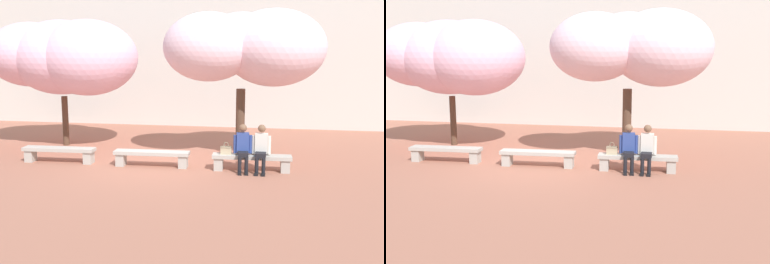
{
  "view_description": "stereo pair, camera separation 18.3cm",
  "coord_description": "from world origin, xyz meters",
  "views": [
    {
      "loc": [
        3.31,
        -12.04,
        3.19
      ],
      "look_at": [
        1.13,
        0.2,
        1.0
      ],
      "focal_mm": 42.0,
      "sensor_mm": 36.0,
      "label": 1
    },
    {
      "loc": [
        3.49,
        -12.01,
        3.19
      ],
      "look_at": [
        1.13,
        0.2,
        1.0
      ],
      "focal_mm": 42.0,
      "sensor_mm": 36.0,
      "label": 2
    }
  ],
  "objects": [
    {
      "name": "person_seated_right",
      "position": [
        3.07,
        -0.05,
        0.7
      ],
      "size": [
        0.51,
        0.69,
        1.29
      ],
      "color": "black",
      "rests_on": "ground"
    },
    {
      "name": "stone_bench_near_west",
      "position": [
        0.0,
        0.0,
        0.31
      ],
      "size": [
        2.16,
        0.5,
        0.45
      ],
      "color": "#ADA89E",
      "rests_on": "ground"
    },
    {
      "name": "cherry_tree_secondary",
      "position": [
        -3.64,
        2.27,
        3.07
      ],
      "size": [
        5.2,
        3.72,
        4.3
      ],
      "color": "#513828",
      "rests_on": "ground"
    },
    {
      "name": "building_facade",
      "position": [
        0.0,
        9.29,
        4.2
      ],
      "size": [
        28.0,
        4.0,
        8.41
      ],
      "primitive_type": "cube",
      "color": "beige",
      "rests_on": "ground"
    },
    {
      "name": "handbag",
      "position": [
        2.12,
        -0.02,
        0.58
      ],
      "size": [
        0.3,
        0.15,
        0.34
      ],
      "color": "tan",
      "rests_on": "stone_bench_center"
    },
    {
      "name": "cherry_tree_main",
      "position": [
        2.56,
        1.61,
        3.38
      ],
      "size": [
        4.81,
        3.34,
        4.5
      ],
      "color": "#513828",
      "rests_on": "ground"
    },
    {
      "name": "stone_bench_center",
      "position": [
        2.82,
        0.0,
        0.31
      ],
      "size": [
        2.16,
        0.5,
        0.45
      ],
      "color": "#ADA89E",
      "rests_on": "ground"
    },
    {
      "name": "stone_bench_west_end",
      "position": [
        -2.82,
        0.0,
        0.31
      ],
      "size": [
        2.16,
        0.5,
        0.45
      ],
      "color": "#ADA89E",
      "rests_on": "ground"
    },
    {
      "name": "ground_plane",
      "position": [
        0.0,
        0.0,
        0.0
      ],
      "size": [
        100.0,
        100.0,
        0.0
      ],
      "primitive_type": "plane",
      "color": "#9E604C"
    },
    {
      "name": "person_seated_left",
      "position": [
        2.58,
        -0.05,
        0.7
      ],
      "size": [
        0.51,
        0.71,
        1.29
      ],
      "color": "black",
      "rests_on": "ground"
    }
  ]
}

